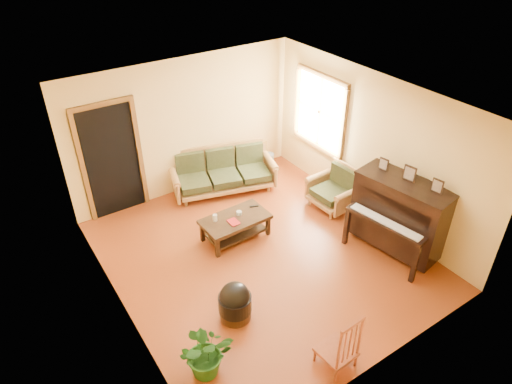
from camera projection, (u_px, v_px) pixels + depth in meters
floor at (261, 255)px, 7.42m from camera, size 5.00×5.00×0.00m
doorway at (112, 162)px, 7.91m from camera, size 1.08×0.16×2.05m
window at (320, 112)px, 8.53m from camera, size 0.12×1.36×1.46m
sofa at (224, 172)px, 8.79m from camera, size 2.13×1.34×0.85m
coffee_table at (235, 228)px, 7.69m from camera, size 1.14×0.64×0.41m
armchair at (332, 188)px, 8.34m from camera, size 0.81×0.85×0.81m
piano at (399, 216)px, 7.22m from camera, size 1.10×1.58×1.29m
footstool at (235, 305)px, 6.22m from camera, size 0.51×0.51×0.44m
red_chair at (338, 339)px, 5.47m from camera, size 0.44×0.48×0.89m
leaning_frame at (259, 154)px, 9.70m from camera, size 0.42×0.15×0.55m
ceramic_crock at (269, 159)px, 9.79m from camera, size 0.27×0.27×0.27m
potted_plant at (206, 352)px, 5.43m from camera, size 0.78×0.73×0.71m
book at (230, 224)px, 7.42m from camera, size 0.16×0.21×0.02m
candle at (215, 218)px, 7.47m from camera, size 0.09×0.09×0.12m
glass_jar at (239, 213)px, 7.64m from camera, size 0.10×0.10×0.06m
remote at (254, 206)px, 7.85m from camera, size 0.16×0.09×0.02m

